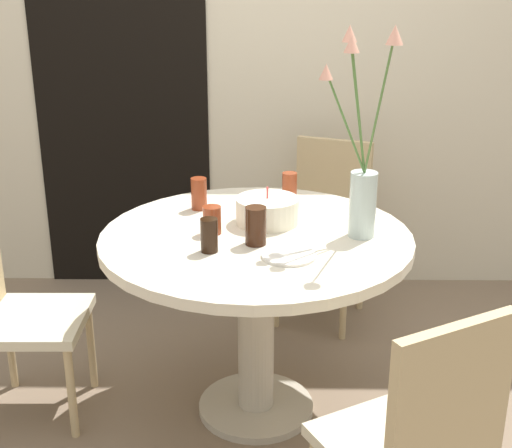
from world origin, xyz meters
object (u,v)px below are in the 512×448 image
(birthday_cake, at_px, (267,211))
(drink_glass_3, at_px, (212,220))
(chair_far_back, at_px, (419,437))
(chair_right_flank, at_px, (326,221))
(side_plate, at_px, (289,255))
(flower_vase, at_px, (362,169))
(drink_glass_4, at_px, (257,226))
(chair_left_flank, at_px, (10,300))
(drink_glass_0, at_px, (209,235))
(drink_glass_2, at_px, (199,194))
(drink_glass_1, at_px, (289,186))

(birthday_cake, height_order, drink_glass_3, birthday_cake)
(chair_far_back, bearing_deg, chair_right_flank, -114.95)
(side_plate, xyz_separation_m, drink_glass_3, (-0.28, 0.22, 0.05))
(chair_right_flank, height_order, flower_vase, flower_vase)
(drink_glass_3, bearing_deg, drink_glass_4, -31.88)
(chair_far_back, height_order, flower_vase, flower_vase)
(flower_vase, bearing_deg, drink_glass_3, 177.19)
(chair_left_flank, height_order, drink_glass_3, chair_left_flank)
(chair_left_flank, bearing_deg, chair_far_back, -120.95)
(chair_far_back, xyz_separation_m, flower_vase, (-0.08, 0.81, 0.53))
(chair_far_back, relative_size, drink_glass_0, 7.37)
(flower_vase, bearing_deg, chair_right_flank, 92.14)
(drink_glass_4, bearing_deg, chair_left_flank, 174.78)
(chair_far_back, height_order, drink_glass_2, drink_glass_2)
(side_plate, bearing_deg, birthday_cake, 102.24)
(birthday_cake, bearing_deg, drink_glass_3, -150.36)
(side_plate, bearing_deg, chair_far_back, -61.20)
(chair_right_flank, relative_size, drink_glass_3, 8.48)
(chair_right_flank, bearing_deg, chair_far_back, -65.05)
(chair_left_flank, xyz_separation_m, drink_glass_4, (0.94, -0.09, 0.34))
(chair_left_flank, distance_m, drink_glass_1, 1.20)
(chair_far_back, distance_m, flower_vase, 0.97)
(drink_glass_1, bearing_deg, chair_left_flank, -158.87)
(flower_vase, relative_size, drink_glass_2, 5.87)
(chair_far_back, xyz_separation_m, drink_glass_2, (-0.68, 1.11, 0.34))
(chair_right_flank, xyz_separation_m, birthday_cake, (-0.30, -0.75, 0.32))
(flower_vase, height_order, drink_glass_2, flower_vase)
(chair_left_flank, relative_size, drink_glass_2, 6.84)
(chair_left_flank, distance_m, drink_glass_3, 0.84)
(drink_glass_0, relative_size, drink_glass_2, 0.93)
(drink_glass_0, xyz_separation_m, drink_glass_3, (-0.00, 0.17, -0.01))
(drink_glass_1, distance_m, drink_glass_3, 0.50)
(birthday_cake, distance_m, drink_glass_4, 0.22)
(chair_right_flank, bearing_deg, drink_glass_3, -98.75)
(chair_left_flank, distance_m, flower_vase, 1.42)
(chair_right_flank, height_order, side_plate, chair_right_flank)
(side_plate, xyz_separation_m, drink_glass_2, (-0.35, 0.49, 0.06))
(drink_glass_3, bearing_deg, birthday_cake, 29.64)
(birthday_cake, relative_size, drink_glass_0, 2.01)
(drink_glass_0, distance_m, drink_glass_4, 0.18)
(chair_far_back, relative_size, drink_glass_3, 8.48)
(drink_glass_0, xyz_separation_m, drink_glass_4, (0.16, 0.07, 0.01))
(birthday_cake, xyz_separation_m, drink_glass_4, (-0.04, -0.22, 0.02))
(birthday_cake, xyz_separation_m, drink_glass_1, (0.09, 0.28, 0.01))
(chair_right_flank, bearing_deg, birthday_cake, -90.36)
(chair_left_flank, bearing_deg, drink_glass_2, -68.25)
(flower_vase, height_order, drink_glass_1, flower_vase)
(flower_vase, bearing_deg, side_plate, -143.55)
(chair_far_back, relative_size, side_plate, 4.69)
(chair_left_flank, relative_size, drink_glass_1, 7.58)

